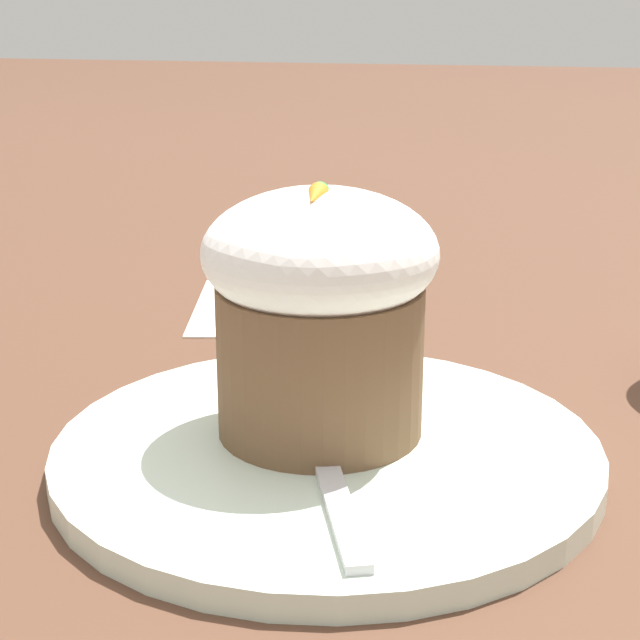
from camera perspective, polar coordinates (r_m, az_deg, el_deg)
ground_plane at (r=0.47m, az=0.37°, el=-7.84°), size 4.00×4.00×0.00m
dessert_plate at (r=0.46m, az=0.37°, el=-7.20°), size 0.24×0.24×0.01m
carrot_cake at (r=0.45m, az=-0.00°, el=0.74°), size 0.10×0.10×0.11m
spoon at (r=0.45m, az=0.14°, el=-7.09°), size 0.13×0.06×0.01m
paper_napkin at (r=0.68m, az=-2.48°, el=0.72°), size 0.13×0.12×0.00m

